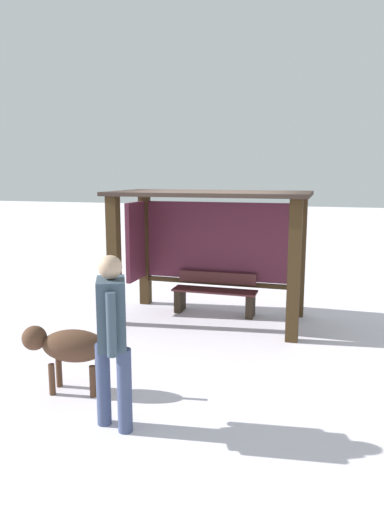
{
  "coord_description": "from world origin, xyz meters",
  "views": [
    {
      "loc": [
        1.9,
        -7.42,
        2.43
      ],
      "look_at": [
        -0.14,
        -0.56,
        1.18
      ],
      "focal_mm": 32.8,
      "sensor_mm": 36.0,
      "label": 1
    }
  ],
  "objects_px": {
    "dog": "(67,346)",
    "person_walking": "(112,330)",
    "bench_left_inside": "(215,295)",
    "bus_shelter": "(207,231)"
  },
  "relations": [
    {
      "from": "bench_left_inside",
      "to": "bus_shelter",
      "type": "bearing_deg",
      "value": -124.69
    },
    {
      "from": "dog",
      "to": "person_walking",
      "type": "bearing_deg",
      "value": -33.56
    },
    {
      "from": "bus_shelter",
      "to": "person_walking",
      "type": "height_order",
      "value": "bus_shelter"
    },
    {
      "from": "dog",
      "to": "bus_shelter",
      "type": "bearing_deg",
      "value": 77.05
    },
    {
      "from": "bench_left_inside",
      "to": "person_walking",
      "type": "relative_size",
      "value": 0.87
    },
    {
      "from": "person_walking",
      "to": "dog",
      "type": "bearing_deg",
      "value": 146.44
    },
    {
      "from": "bus_shelter",
      "to": "person_walking",
      "type": "xyz_separation_m",
      "value": [
        0.09,
        -3.82,
        -0.5
      ]
    },
    {
      "from": "person_walking",
      "to": "dog",
      "type": "height_order",
      "value": "person_walking"
    },
    {
      "from": "bus_shelter",
      "to": "bench_left_inside",
      "type": "bearing_deg",
      "value": 55.31
    },
    {
      "from": "bench_left_inside",
      "to": "person_walking",
      "type": "distance_m",
      "value": 4.04
    }
  ]
}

